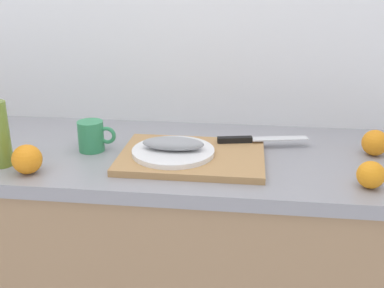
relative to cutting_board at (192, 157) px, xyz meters
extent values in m
cube|color=white|center=(-0.23, 0.39, 0.34)|extent=(3.20, 0.05, 2.50)
cube|color=#9E7A56|center=(-0.23, 0.06, -0.48)|extent=(2.00, 0.58, 0.86)
cube|color=gray|center=(-0.23, 0.06, -0.03)|extent=(2.00, 0.60, 0.04)
cube|color=tan|center=(0.00, 0.00, 0.00)|extent=(0.43, 0.31, 0.02)
cylinder|color=white|center=(-0.05, -0.01, 0.02)|extent=(0.25, 0.25, 0.01)
ellipsoid|color=gray|center=(-0.05, -0.01, 0.04)|extent=(0.18, 0.08, 0.04)
cube|color=silver|center=(0.27, 0.14, 0.02)|extent=(0.18, 0.07, 0.00)
cube|color=black|center=(0.12, 0.11, 0.02)|extent=(0.11, 0.04, 0.02)
cylinder|color=#338C59|center=(-0.32, 0.04, 0.04)|extent=(0.08, 0.08, 0.10)
torus|color=#338C59|center=(-0.27, 0.04, 0.04)|extent=(0.06, 0.01, 0.06)
sphere|color=orange|center=(0.55, 0.11, 0.03)|extent=(0.08, 0.08, 0.08)
sphere|color=orange|center=(0.48, -0.13, 0.03)|extent=(0.07, 0.07, 0.07)
sphere|color=orange|center=(-0.44, -0.15, 0.03)|extent=(0.08, 0.08, 0.08)
camera|label=1|loc=(0.16, -1.28, 0.52)|focal=43.52mm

